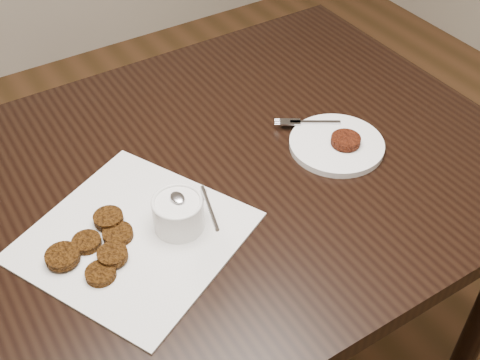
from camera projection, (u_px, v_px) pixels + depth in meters
name	position (u px, v px, depth m)	size (l,w,h in m)	color
table	(188.00, 302.00, 1.41)	(1.39, 0.90, 0.75)	black
napkin	(135.00, 236.00, 1.06)	(0.34, 0.34, 0.00)	white
sauce_ramekin	(177.00, 200.00, 1.03)	(0.12, 0.12, 0.13)	white
patty_cluster	(97.00, 247.00, 1.02)	(0.19, 0.19, 0.02)	#572F0B
plate_with_patty	(337.00, 142.00, 1.23)	(0.19, 0.19, 0.03)	white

